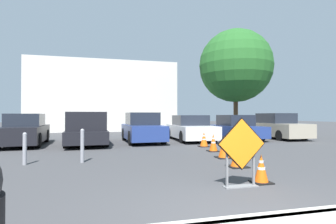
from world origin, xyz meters
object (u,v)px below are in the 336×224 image
parked_car_second (25,131)px  parked_car_fourth (190,129)px  traffic_cone_fourth (213,143)px  pickup_truck (87,130)px  parked_car_third (142,129)px  parked_car_sixth (276,127)px  bollard_second (25,148)px  road_closed_sign (241,150)px  traffic_cone_nearest (261,169)px  traffic_cone_second (237,157)px  parked_car_fifth (236,128)px  traffic_cone_third (224,147)px  traffic_cone_fifth (204,140)px  bollard_nearest (82,145)px

parked_car_second → parked_car_fourth: size_ratio=0.96×
traffic_cone_fourth → pickup_truck: (-5.07, 3.75, 0.37)m
parked_car_third → parked_car_sixth: (8.57, 0.36, -0.01)m
parked_car_second → bollard_second: size_ratio=4.65×
traffic_cone_fourth → bollard_second: bollard_second is taller
road_closed_sign → parked_car_sixth: 12.47m
traffic_cone_nearest → parked_car_sixth: parked_car_sixth is taller
pickup_truck → parked_car_fourth: size_ratio=1.12×
traffic_cone_second → parked_car_fifth: 8.72m
traffic_cone_third → parked_car_fifth: parked_car_fifth is taller
parked_car_second → pickup_truck: bearing=167.7°
traffic_cone_nearest → traffic_cone_fourth: bearing=78.0°
parked_car_sixth → parked_car_fourth: bearing=0.8°
traffic_cone_fourth → traffic_cone_fifth: traffic_cone_fourth is taller
traffic_cone_fourth → traffic_cone_fifth: size_ratio=1.05×
parked_car_third → parked_car_fifth: parked_car_third is taller
traffic_cone_nearest → traffic_cone_fourth: 4.89m
traffic_cone_third → parked_car_second: size_ratio=0.17×
parked_car_fourth → parked_car_third: bearing=9.6°
bollard_nearest → traffic_cone_fourth: bearing=15.1°
parked_car_sixth → bollard_second: bearing=25.9°
traffic_cone_third → traffic_cone_fifth: traffic_cone_third is taller
pickup_truck → bollard_second: 5.28m
traffic_cone_fifth → parked_car_third: bearing=132.6°
traffic_cone_nearest → parked_car_third: 9.13m
parked_car_fourth → bollard_second: size_ratio=4.83×
parked_car_sixth → traffic_cone_nearest: bearing=53.1°
traffic_cone_second → parked_car_sixth: size_ratio=0.13×
traffic_cone_second → bollard_nearest: bearing=157.3°
traffic_cone_fourth → bollard_nearest: bollard_nearest is taller
traffic_cone_fifth → parked_car_fourth: size_ratio=0.15×
parked_car_fifth → bollard_second: parked_car_fifth is taller
parked_car_fifth → parked_car_sixth: (2.86, 0.05, 0.04)m
bollard_second → pickup_truck: bearing=74.1°
traffic_cone_third → parked_car_second: 9.57m
traffic_cone_second → parked_car_second: (-7.30, 7.28, 0.41)m
parked_car_sixth → pickup_truck: bearing=5.4°
parked_car_second → traffic_cone_fourth: bearing=148.4°
parked_car_fifth → bollard_nearest: parked_car_fifth is taller
parked_car_fifth → parked_car_sixth: size_ratio=0.91×
traffic_cone_third → parked_car_fifth: bearing=58.4°
parked_car_sixth → traffic_cone_third: bearing=44.1°
road_closed_sign → traffic_cone_third: (1.30, 3.42, -0.39)m
traffic_cone_nearest → parked_car_sixth: (7.35, 9.40, 0.42)m
traffic_cone_fourth → parked_car_fifth: parked_car_fifth is taller
traffic_cone_nearest → parked_car_third: size_ratio=0.15×
traffic_cone_fourth → bollard_nearest: bearing=-164.9°
parked_car_second → pickup_truck: size_ratio=0.86×
traffic_cone_fifth → parked_car_sixth: bearing=26.5°
traffic_cone_second → traffic_cone_fourth: (0.65, 3.10, 0.05)m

